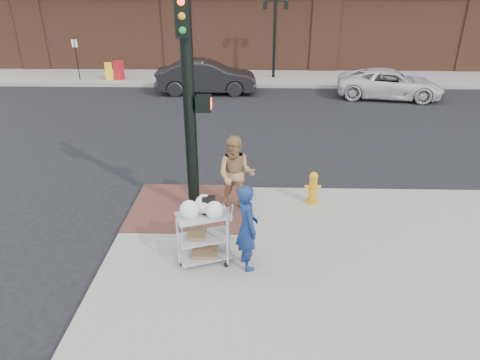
{
  "coord_description": "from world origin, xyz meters",
  "views": [
    {
      "loc": [
        0.82,
        -8.02,
        5.06
      ],
      "look_at": [
        0.59,
        0.1,
        1.25
      ],
      "focal_mm": 32.0,
      "sensor_mm": 36.0,
      "label": 1
    }
  ],
  "objects_px": {
    "lamp_post": "(275,30)",
    "utility_cart": "(204,233)",
    "minivan_white": "(390,84)",
    "woman_blue": "(247,227)",
    "fire_hydrant": "(313,187)",
    "traffic_signal_pole": "(190,97)",
    "pedestrian_tan": "(236,175)",
    "sedan_dark": "(206,77)"
  },
  "relations": [
    {
      "from": "lamp_post",
      "to": "utility_cart",
      "type": "height_order",
      "value": "lamp_post"
    },
    {
      "from": "lamp_post",
      "to": "minivan_white",
      "type": "relative_size",
      "value": 0.84
    },
    {
      "from": "woman_blue",
      "to": "fire_hydrant",
      "type": "height_order",
      "value": "woman_blue"
    },
    {
      "from": "traffic_signal_pole",
      "to": "woman_blue",
      "type": "distance_m",
      "value": 3.08
    },
    {
      "from": "lamp_post",
      "to": "utility_cart",
      "type": "relative_size",
      "value": 2.96
    },
    {
      "from": "minivan_white",
      "to": "lamp_post",
      "type": "bearing_deg",
      "value": 63.45
    },
    {
      "from": "traffic_signal_pole",
      "to": "pedestrian_tan",
      "type": "height_order",
      "value": "traffic_signal_pole"
    },
    {
      "from": "traffic_signal_pole",
      "to": "minivan_white",
      "type": "distance_m",
      "value": 13.89
    },
    {
      "from": "traffic_signal_pole",
      "to": "woman_blue",
      "type": "xyz_separation_m",
      "value": [
        1.24,
        -2.13,
        -1.84
      ]
    },
    {
      "from": "traffic_signal_pole",
      "to": "sedan_dark",
      "type": "bearing_deg",
      "value": 94.36
    },
    {
      "from": "woman_blue",
      "to": "utility_cart",
      "type": "height_order",
      "value": "woman_blue"
    },
    {
      "from": "pedestrian_tan",
      "to": "sedan_dark",
      "type": "relative_size",
      "value": 0.38
    },
    {
      "from": "woman_blue",
      "to": "fire_hydrant",
      "type": "distance_m",
      "value": 3.02
    },
    {
      "from": "woman_blue",
      "to": "sedan_dark",
      "type": "bearing_deg",
      "value": -9.9
    },
    {
      "from": "traffic_signal_pole",
      "to": "sedan_dark",
      "type": "relative_size",
      "value": 1.04
    },
    {
      "from": "minivan_white",
      "to": "fire_hydrant",
      "type": "distance_m",
      "value": 11.98
    },
    {
      "from": "pedestrian_tan",
      "to": "sedan_dark",
      "type": "distance_m",
      "value": 12.16
    },
    {
      "from": "woman_blue",
      "to": "pedestrian_tan",
      "type": "height_order",
      "value": "pedestrian_tan"
    },
    {
      "from": "utility_cart",
      "to": "fire_hydrant",
      "type": "bearing_deg",
      "value": 45.68
    },
    {
      "from": "traffic_signal_pole",
      "to": "pedestrian_tan",
      "type": "bearing_deg",
      "value": 0.75
    },
    {
      "from": "minivan_white",
      "to": "fire_hydrant",
      "type": "height_order",
      "value": "minivan_white"
    },
    {
      "from": "woman_blue",
      "to": "fire_hydrant",
      "type": "relative_size",
      "value": 2.07
    },
    {
      "from": "fire_hydrant",
      "to": "minivan_white",
      "type": "bearing_deg",
      "value": 65.66
    },
    {
      "from": "sedan_dark",
      "to": "utility_cart",
      "type": "distance_m",
      "value": 14.07
    },
    {
      "from": "minivan_white",
      "to": "traffic_signal_pole",
      "type": "bearing_deg",
      "value": 155.74
    },
    {
      "from": "woman_blue",
      "to": "minivan_white",
      "type": "height_order",
      "value": "woman_blue"
    },
    {
      "from": "woman_blue",
      "to": "sedan_dark",
      "type": "height_order",
      "value": "woman_blue"
    },
    {
      "from": "lamp_post",
      "to": "sedan_dark",
      "type": "xyz_separation_m",
      "value": [
        -3.39,
        -3.2,
        -1.83
      ]
    },
    {
      "from": "pedestrian_tan",
      "to": "minivan_white",
      "type": "height_order",
      "value": "pedestrian_tan"
    },
    {
      "from": "traffic_signal_pole",
      "to": "minivan_white",
      "type": "xyz_separation_m",
      "value": [
        7.72,
        11.34,
        -2.17
      ]
    },
    {
      "from": "traffic_signal_pole",
      "to": "sedan_dark",
      "type": "distance_m",
      "value": 12.23
    },
    {
      "from": "lamp_post",
      "to": "woman_blue",
      "type": "xyz_separation_m",
      "value": [
        -1.24,
        -17.36,
        -1.63
      ]
    },
    {
      "from": "utility_cart",
      "to": "lamp_post",
      "type": "bearing_deg",
      "value": 83.22
    },
    {
      "from": "pedestrian_tan",
      "to": "fire_hydrant",
      "type": "height_order",
      "value": "pedestrian_tan"
    },
    {
      "from": "minivan_white",
      "to": "woman_blue",
      "type": "bearing_deg",
      "value": 164.3
    },
    {
      "from": "lamp_post",
      "to": "minivan_white",
      "type": "height_order",
      "value": "lamp_post"
    },
    {
      "from": "sedan_dark",
      "to": "fire_hydrant",
      "type": "height_order",
      "value": "sedan_dark"
    },
    {
      "from": "woman_blue",
      "to": "sedan_dark",
      "type": "xyz_separation_m",
      "value": [
        -2.16,
        14.16,
        -0.2
      ]
    },
    {
      "from": "lamp_post",
      "to": "pedestrian_tan",
      "type": "relative_size",
      "value": 2.2
    },
    {
      "from": "pedestrian_tan",
      "to": "minivan_white",
      "type": "bearing_deg",
      "value": 67.35
    },
    {
      "from": "traffic_signal_pole",
      "to": "woman_blue",
      "type": "height_order",
      "value": "traffic_signal_pole"
    },
    {
      "from": "lamp_post",
      "to": "fire_hydrant",
      "type": "relative_size",
      "value": 4.92
    }
  ]
}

